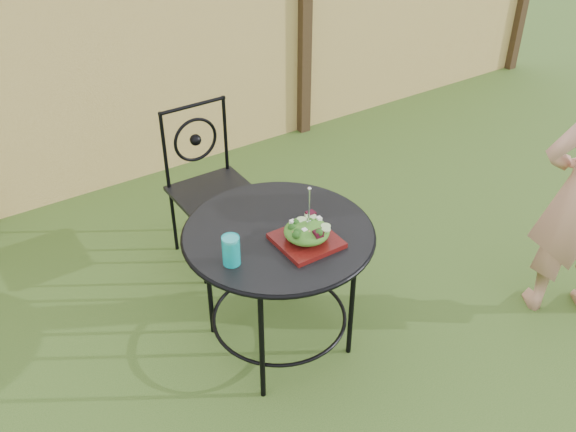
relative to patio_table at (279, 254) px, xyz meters
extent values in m
plane|color=#234115|center=(0.21, -0.16, -0.59)|extent=(60.00, 60.00, 0.00)
cube|color=#EACE74|center=(0.21, 2.04, 0.31)|extent=(8.00, 0.05, 1.80)
cube|color=black|center=(1.51, 1.99, 0.36)|extent=(0.09, 0.09, 1.90)
cylinder|color=black|center=(0.00, 0.00, 0.13)|extent=(0.90, 0.90, 0.02)
torus|color=black|center=(0.00, 0.00, 0.12)|extent=(0.92, 0.92, 0.02)
torus|color=black|center=(0.00, 0.00, -0.41)|extent=(0.70, 0.70, 0.02)
cylinder|color=black|center=(0.26, 0.26, -0.23)|extent=(0.03, 0.03, 0.71)
cylinder|color=black|center=(-0.26, 0.26, -0.23)|extent=(0.03, 0.03, 0.71)
cylinder|color=black|center=(-0.26, -0.26, -0.23)|extent=(0.03, 0.03, 0.71)
cylinder|color=black|center=(0.26, -0.26, -0.23)|extent=(0.03, 0.03, 0.71)
cube|color=black|center=(0.09, 0.84, -0.14)|extent=(0.46, 0.46, 0.03)
cylinder|color=black|center=(0.09, 1.05, 0.35)|extent=(0.42, 0.02, 0.02)
torus|color=black|center=(0.09, 1.05, 0.13)|extent=(0.28, 0.02, 0.28)
cylinder|color=black|center=(-0.11, 0.64, -0.37)|extent=(0.02, 0.02, 0.44)
cylinder|color=black|center=(0.29, 0.64, -0.37)|extent=(0.02, 0.02, 0.44)
cylinder|color=black|center=(-0.11, 1.04, -0.37)|extent=(0.02, 0.02, 0.44)
cylinder|color=black|center=(0.29, 1.04, -0.37)|extent=(0.02, 0.02, 0.44)
cylinder|color=black|center=(-0.11, 1.05, 0.11)|extent=(0.02, 0.02, 0.50)
cylinder|color=black|center=(0.29, 1.05, 0.11)|extent=(0.02, 0.02, 0.50)
cube|color=#420A09|center=(0.06, -0.15, 0.15)|extent=(0.27, 0.27, 0.02)
ellipsoid|color=#235614|center=(0.06, -0.15, 0.20)|extent=(0.21, 0.21, 0.08)
cylinder|color=silver|center=(0.07, -0.15, 0.33)|extent=(0.01, 0.01, 0.18)
cylinder|color=#0EA6A6|center=(-0.30, -0.09, 0.21)|extent=(0.08, 0.08, 0.14)
camera|label=1|loc=(-1.31, -2.08, 1.91)|focal=40.00mm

